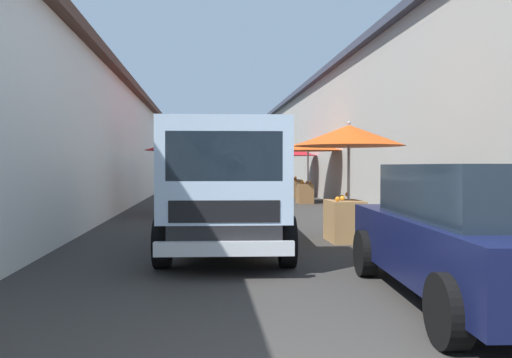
# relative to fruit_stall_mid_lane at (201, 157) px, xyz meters

# --- Properties ---
(ground) EXTENTS (90.00, 90.00, 0.00)m
(ground) POSITION_rel_fruit_stall_mid_lane_xyz_m (-1.97, -1.38, -1.73)
(ground) COLOR #33302D
(building_left_whitewash) EXTENTS (49.80, 7.50, 4.29)m
(building_left_whitewash) POSITION_rel_fruit_stall_mid_lane_xyz_m (0.28, 5.91, 0.42)
(building_left_whitewash) COLOR silver
(building_left_whitewash) RESTS_ON ground
(building_right_concrete) EXTENTS (49.80, 7.50, 5.45)m
(building_right_concrete) POSITION_rel_fruit_stall_mid_lane_xyz_m (0.28, -8.67, 1.00)
(building_right_concrete) COLOR #A39E93
(building_right_concrete) RESTS_ON ground
(fruit_stall_mid_lane) EXTENTS (2.19, 2.19, 2.28)m
(fruit_stall_mid_lane) POSITION_rel_fruit_stall_mid_lane_xyz_m (0.00, 0.00, 0.00)
(fruit_stall_mid_lane) COLOR #9E9EA3
(fruit_stall_mid_lane) RESTS_ON ground
(fruit_stall_near_right) EXTENTS (2.67, 2.67, 2.46)m
(fruit_stall_near_right) POSITION_rel_fruit_stall_mid_lane_xyz_m (0.65, -4.04, 0.26)
(fruit_stall_near_right) COLOR #9E9EA3
(fruit_stall_near_right) RESTS_ON ground
(fruit_stall_far_left) EXTENTS (2.66, 2.66, 2.42)m
(fruit_stall_far_left) POSITION_rel_fruit_stall_mid_lane_xyz_m (4.40, -3.91, 0.14)
(fruit_stall_far_left) COLOR #9E9EA3
(fruit_stall_far_left) RESTS_ON ground
(fruit_stall_near_left) EXTENTS (2.15, 2.15, 2.30)m
(fruit_stall_near_left) POSITION_rel_fruit_stall_mid_lane_xyz_m (-8.92, -2.89, -0.02)
(fruit_stall_near_left) COLOR #9E9EA3
(fruit_stall_near_left) RESTS_ON ground
(fruit_stall_far_right) EXTENTS (2.61, 2.61, 2.36)m
(fruit_stall_far_right) POSITION_rel_fruit_stall_mid_lane_xyz_m (-3.35, 0.29, 0.16)
(fruit_stall_far_right) COLOR #9E9EA3
(fruit_stall_far_right) RESTS_ON ground
(hatchback_car) EXTENTS (4.02, 2.14, 1.45)m
(hatchback_car) POSITION_rel_fruit_stall_mid_lane_xyz_m (-13.54, -2.99, -1.00)
(hatchback_car) COLOR #0F1438
(hatchback_car) RESTS_ON ground
(delivery_truck) EXTENTS (5.01, 2.17, 2.08)m
(delivery_truck) POSITION_rel_fruit_stall_mid_lane_xyz_m (-10.70, -0.47, -0.69)
(delivery_truck) COLOR black
(delivery_truck) RESTS_ON ground
(vendor_by_crates) EXTENTS (0.51, 0.47, 1.66)m
(vendor_by_crates) POSITION_rel_fruit_stall_mid_lane_xyz_m (-4.32, -0.84, -0.77)
(vendor_by_crates) COLOR navy
(vendor_by_crates) RESTS_ON ground
(parked_scooter) EXTENTS (1.67, 0.56, 1.14)m
(parked_scooter) POSITION_rel_fruit_stall_mid_lane_xyz_m (-7.66, -4.56, -1.29)
(parked_scooter) COLOR black
(parked_scooter) RESTS_ON ground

